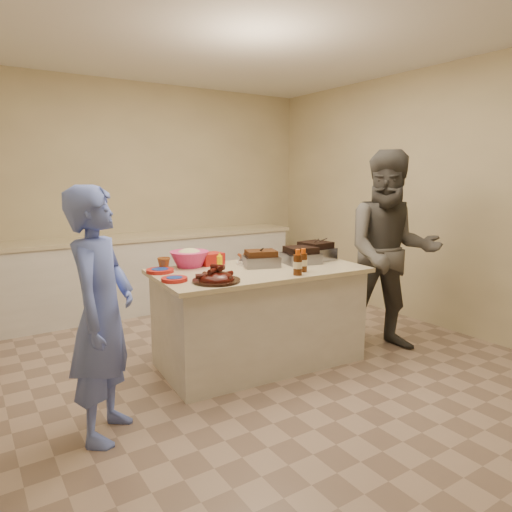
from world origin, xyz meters
TOP-DOWN VIEW (x-y plane):
  - room at (0.00, 0.00)m, footprint 4.50×5.00m
  - back_counter at (0.00, 2.20)m, footprint 3.60×0.64m
  - island at (0.12, 0.09)m, footprint 1.80×1.04m
  - rib_platter at (-0.41, -0.14)m, footprint 0.41×0.41m
  - pulled_pork_tray at (0.19, 0.16)m, footprint 0.35×0.31m
  - brisket_tray at (0.57, 0.10)m, footprint 0.35×0.31m
  - roasting_pan at (0.78, 0.15)m, footprint 0.31×0.31m
  - coleslaw_bowl at (-0.33, 0.49)m, footprint 0.35×0.35m
  - sausage_plate at (0.21, 0.29)m, footprint 0.36×0.36m
  - mac_cheese_dish at (0.78, 0.32)m, footprint 0.34×0.29m
  - bbq_bottle_a at (0.35, -0.21)m, footprint 0.07×0.07m
  - bbq_bottle_b at (0.24, -0.28)m, footprint 0.07×0.07m
  - mustard_bottle at (-0.13, 0.32)m, footprint 0.05×0.05m
  - sauce_bowl at (0.11, 0.29)m, footprint 0.14×0.05m
  - plate_stack_large at (-0.63, 0.40)m, footprint 0.24×0.24m
  - plate_stack_small at (-0.66, 0.05)m, footprint 0.21×0.21m
  - plastic_cup at (-0.56, 0.50)m, footprint 0.11×0.11m
  - basket_stack at (-0.13, 0.47)m, footprint 0.22×0.17m
  - guest_blue at (-1.29, -0.32)m, footprint 1.58×1.37m
  - guest_gray at (1.30, -0.29)m, footprint 1.82×1.98m

SIDE VIEW (x-z plane):
  - room at x=0.00m, z-range -1.35..1.35m
  - island at x=0.12m, z-range -0.41..0.41m
  - guest_blue at x=-1.29m, z-range -0.18..0.18m
  - guest_gray at x=1.30m, z-range -0.34..0.34m
  - back_counter at x=0.00m, z-range 0.00..0.90m
  - rib_platter at x=-0.41m, z-range 0.75..0.89m
  - pulled_pork_tray at x=0.19m, z-range 0.78..0.87m
  - brisket_tray at x=0.57m, z-range 0.78..0.87m
  - roasting_pan at x=0.78m, z-range 0.77..0.88m
  - coleslaw_bowl at x=-0.33m, z-range 0.71..0.94m
  - sausage_plate at x=0.21m, z-range 0.80..0.85m
  - mac_cheese_dish at x=0.78m, z-range 0.79..0.86m
  - bbq_bottle_a at x=0.35m, z-range 0.73..0.92m
  - bbq_bottle_b at x=0.24m, z-range 0.72..0.93m
  - mustard_bottle at x=-0.13m, z-range 0.76..0.89m
  - sauce_bowl at x=0.11m, z-range 0.76..0.89m
  - plate_stack_large at x=-0.63m, z-range 0.81..0.84m
  - plate_stack_small at x=-0.66m, z-range 0.81..0.84m
  - plastic_cup at x=-0.56m, z-range 0.77..0.88m
  - basket_stack at x=-0.13m, z-range 0.77..0.87m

